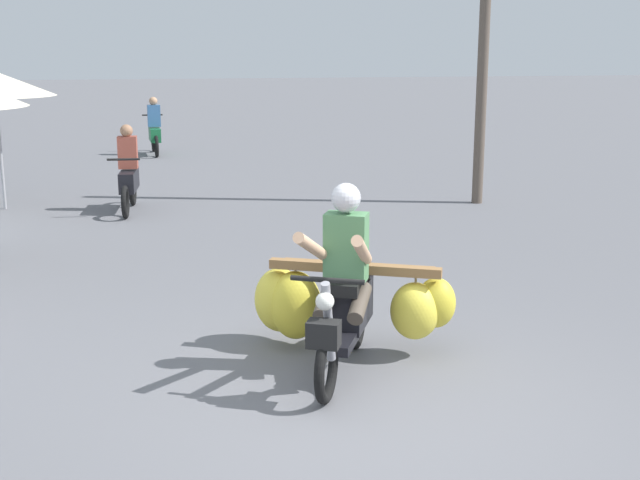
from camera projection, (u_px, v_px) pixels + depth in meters
The scene contains 4 objects.
ground_plane at pixel (369, 416), 6.16m from camera, with size 120.00×120.00×0.00m, color slate.
motorbike_main_loaded at pixel (339, 300), 7.18m from camera, with size 1.81×1.92×1.58m.
motorbike_distant_ahead_left at pixel (129, 176), 13.52m from camera, with size 0.50×1.62×1.40m.
motorbike_distant_ahead_right at pixel (155, 131), 20.35m from camera, with size 0.50×1.62×1.40m.
Camera 1 is at (-1.43, -5.52, 2.67)m, focal length 47.11 mm.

